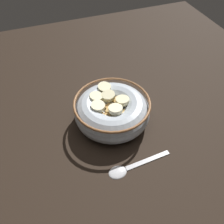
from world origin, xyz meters
TOP-DOWN VIEW (x-y plane):
  - ground_plane at (0.00, 0.00)cm, footprint 111.48×111.48cm
  - cereal_bowl at (0.02, 0.02)cm, footprint 18.16×18.16cm
  - spoon at (-13.95, 1.91)cm, footprint 3.31×14.52cm

SIDE VIEW (x-z plane):
  - ground_plane at x=0.00cm, z-range -2.00..0.00cm
  - spoon at x=-13.95cm, z-range -0.06..0.74cm
  - cereal_bowl at x=0.02cm, z-range -0.04..7.07cm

